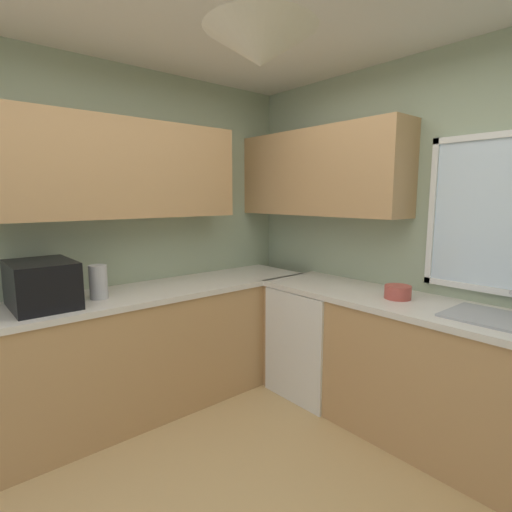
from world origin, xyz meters
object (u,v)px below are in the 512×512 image
object	(u,v)px
bowl	(398,292)
sink_assembly	(511,321)
dishwasher	(317,340)
microwave	(42,284)
kettle	(98,282)

from	to	relation	value
bowl	sink_assembly	bearing A→B (deg)	0.50
dishwasher	microwave	world-z (taller)	microwave
dishwasher	kettle	bearing A→B (deg)	-112.87
sink_assembly	microwave	bearing A→B (deg)	-136.87
sink_assembly	bowl	bearing A→B (deg)	-179.50
bowl	dishwasher	bearing A→B (deg)	-177.47
microwave	sink_assembly	size ratio (longest dim) A/B	0.73
kettle	bowl	xyz separation A→B (m)	(1.32, 1.55, -0.07)
kettle	sink_assembly	xyz separation A→B (m)	(2.00, 1.55, -0.11)
kettle	sink_assembly	size ratio (longest dim) A/B	0.35
microwave	sink_assembly	bearing A→B (deg)	43.13
sink_assembly	bowl	xyz separation A→B (m)	(-0.68, -0.01, 0.03)
dishwasher	bowl	size ratio (longest dim) A/B	4.96
dishwasher	bowl	distance (m)	0.86
microwave	bowl	bearing A→B (deg)	54.61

